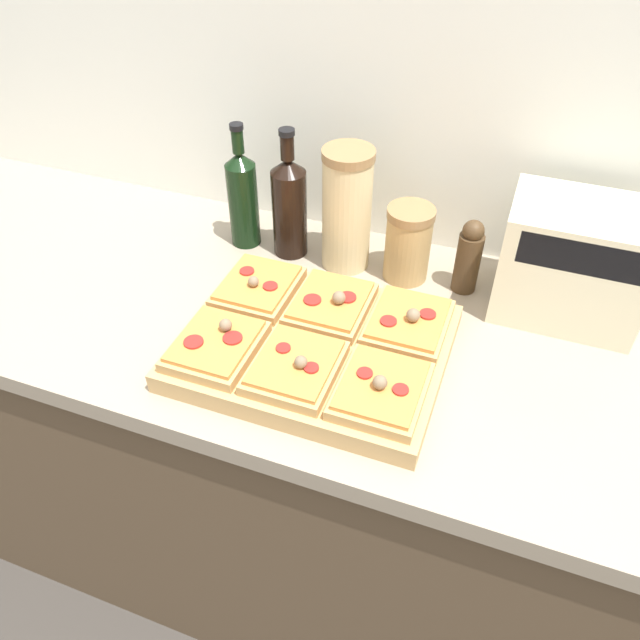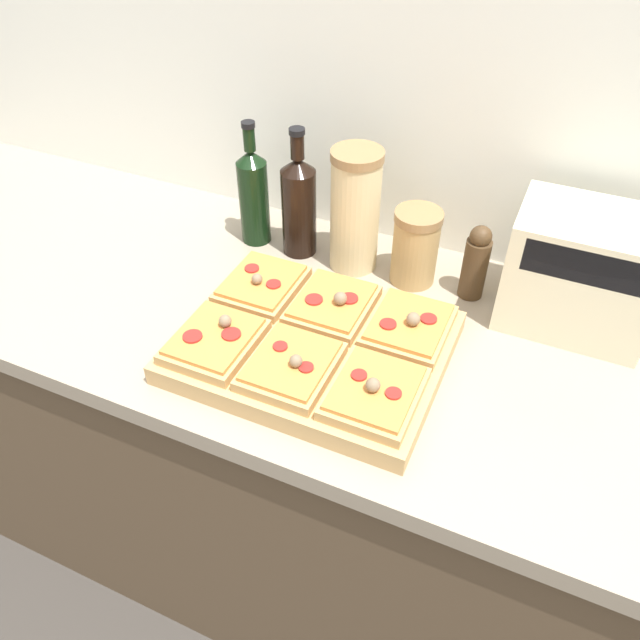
{
  "view_description": "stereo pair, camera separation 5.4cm",
  "coord_description": "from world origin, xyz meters",
  "px_view_note": "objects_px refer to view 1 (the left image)",
  "views": [
    {
      "loc": [
        0.32,
        -0.52,
        1.7
      ],
      "look_at": [
        0.03,
        0.25,
        0.98
      ],
      "focal_mm": 35.0,
      "sensor_mm": 36.0,
      "label": 1
    },
    {
      "loc": [
        0.37,
        -0.5,
        1.7
      ],
      "look_at": [
        0.03,
        0.25,
        0.98
      ],
      "focal_mm": 35.0,
      "sensor_mm": 36.0,
      "label": 2
    }
  ],
  "objects_px": {
    "grain_jar_tall": "(347,210)",
    "grain_jar_short": "(408,243)",
    "olive_oil_bottle": "(243,197)",
    "toaster_oven": "(574,262)",
    "cutting_board": "(314,347)",
    "wine_bottle": "(289,205)",
    "pepper_mill": "(469,257)"
  },
  "relations": [
    {
      "from": "olive_oil_bottle",
      "to": "pepper_mill",
      "type": "xyz_separation_m",
      "value": [
        0.48,
        -0.0,
        -0.04
      ]
    },
    {
      "from": "cutting_board",
      "to": "grain_jar_tall",
      "type": "bearing_deg",
      "value": 97.61
    },
    {
      "from": "olive_oil_bottle",
      "to": "toaster_oven",
      "type": "distance_m",
      "value": 0.67
    },
    {
      "from": "cutting_board",
      "to": "wine_bottle",
      "type": "xyz_separation_m",
      "value": [
        -0.16,
        0.29,
        0.1
      ]
    },
    {
      "from": "wine_bottle",
      "to": "pepper_mill",
      "type": "relative_size",
      "value": 1.77
    },
    {
      "from": "grain_jar_tall",
      "to": "grain_jar_short",
      "type": "height_order",
      "value": "grain_jar_tall"
    },
    {
      "from": "olive_oil_bottle",
      "to": "pepper_mill",
      "type": "distance_m",
      "value": 0.48
    },
    {
      "from": "pepper_mill",
      "to": "toaster_oven",
      "type": "distance_m",
      "value": 0.19
    },
    {
      "from": "olive_oil_bottle",
      "to": "grain_jar_short",
      "type": "xyz_separation_m",
      "value": [
        0.36,
        0.0,
        -0.03
      ]
    },
    {
      "from": "wine_bottle",
      "to": "grain_jar_short",
      "type": "distance_m",
      "value": 0.26
    },
    {
      "from": "pepper_mill",
      "to": "toaster_oven",
      "type": "height_order",
      "value": "toaster_oven"
    },
    {
      "from": "olive_oil_bottle",
      "to": "toaster_oven",
      "type": "height_order",
      "value": "olive_oil_bottle"
    },
    {
      "from": "pepper_mill",
      "to": "toaster_oven",
      "type": "xyz_separation_m",
      "value": [
        0.19,
        -0.0,
        0.04
      ]
    },
    {
      "from": "cutting_board",
      "to": "toaster_oven",
      "type": "relative_size",
      "value": 1.63
    },
    {
      "from": "olive_oil_bottle",
      "to": "toaster_oven",
      "type": "xyz_separation_m",
      "value": [
        0.67,
        -0.0,
        -0.0
      ]
    },
    {
      "from": "olive_oil_bottle",
      "to": "wine_bottle",
      "type": "bearing_deg",
      "value": -0.0
    },
    {
      "from": "toaster_oven",
      "to": "wine_bottle",
      "type": "bearing_deg",
      "value": 179.91
    },
    {
      "from": "olive_oil_bottle",
      "to": "wine_bottle",
      "type": "distance_m",
      "value": 0.11
    },
    {
      "from": "pepper_mill",
      "to": "olive_oil_bottle",
      "type": "bearing_deg",
      "value": 180.0
    },
    {
      "from": "olive_oil_bottle",
      "to": "wine_bottle",
      "type": "relative_size",
      "value": 0.98
    },
    {
      "from": "wine_bottle",
      "to": "pepper_mill",
      "type": "distance_m",
      "value": 0.38
    },
    {
      "from": "grain_jar_short",
      "to": "toaster_oven",
      "type": "distance_m",
      "value": 0.31
    },
    {
      "from": "wine_bottle",
      "to": "grain_jar_short",
      "type": "relative_size",
      "value": 1.76
    },
    {
      "from": "grain_jar_short",
      "to": "wine_bottle",
      "type": "bearing_deg",
      "value": -180.0
    },
    {
      "from": "grain_jar_tall",
      "to": "grain_jar_short",
      "type": "distance_m",
      "value": 0.14
    },
    {
      "from": "cutting_board",
      "to": "grain_jar_short",
      "type": "relative_size",
      "value": 2.89
    },
    {
      "from": "grain_jar_tall",
      "to": "toaster_oven",
      "type": "relative_size",
      "value": 0.92
    },
    {
      "from": "cutting_board",
      "to": "grain_jar_tall",
      "type": "relative_size",
      "value": 1.77
    },
    {
      "from": "cutting_board",
      "to": "wine_bottle",
      "type": "distance_m",
      "value": 0.34
    },
    {
      "from": "olive_oil_bottle",
      "to": "wine_bottle",
      "type": "height_order",
      "value": "wine_bottle"
    },
    {
      "from": "olive_oil_bottle",
      "to": "grain_jar_tall",
      "type": "xyz_separation_m",
      "value": [
        0.23,
        0.0,
        0.02
      ]
    },
    {
      "from": "wine_bottle",
      "to": "toaster_oven",
      "type": "bearing_deg",
      "value": -0.09
    }
  ]
}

